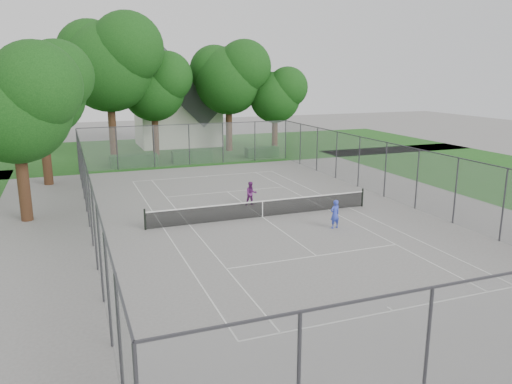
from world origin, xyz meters
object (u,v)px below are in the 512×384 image
object	(u,v)px
tennis_net	(262,208)
girl_player	(335,214)
house	(177,106)
woman_player	(251,194)

from	to	relation	value
tennis_net	girl_player	distance (m)	4.17
house	woman_player	bearing A→B (deg)	-93.08
house	woman_player	size ratio (longest dim) A/B	7.22
tennis_net	woman_player	bearing A→B (deg)	83.76
house	woman_player	xyz separation A→B (m)	(-1.45, -26.92, -3.50)
tennis_net	house	distance (m)	29.75
girl_player	woman_player	xyz separation A→B (m)	(-2.44, 5.71, -0.02)
tennis_net	house	xyz separation A→B (m)	(1.73, 29.47, 3.71)
tennis_net	woman_player	xyz separation A→B (m)	(0.28, 2.55, 0.22)
house	tennis_net	bearing A→B (deg)	-93.35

